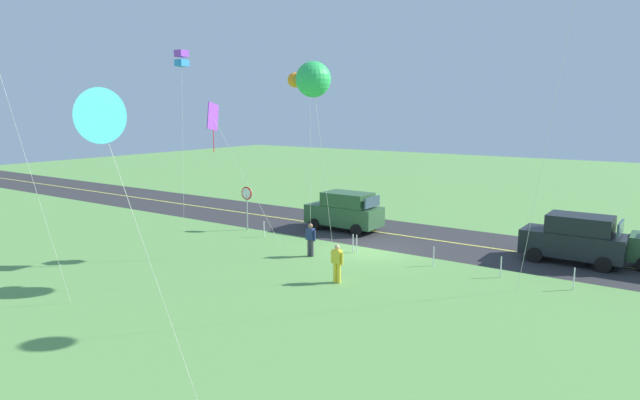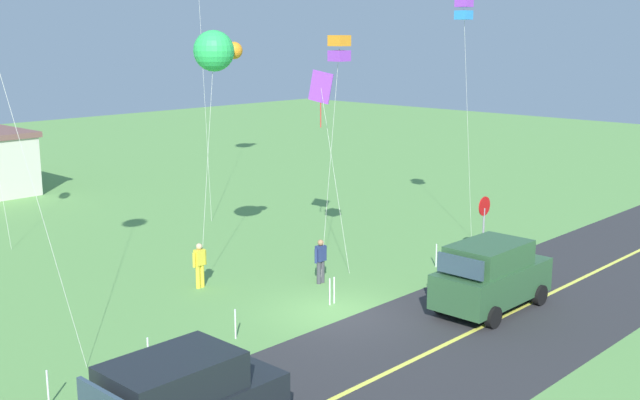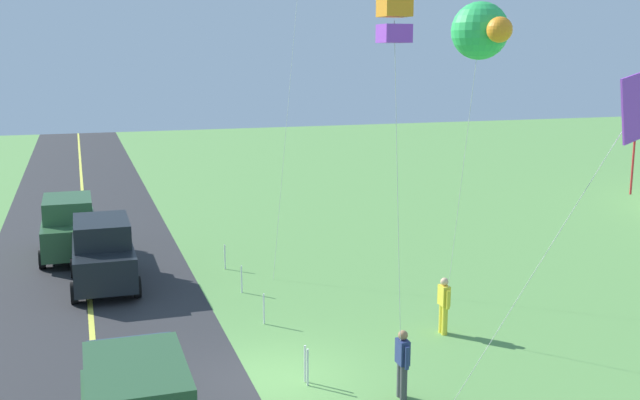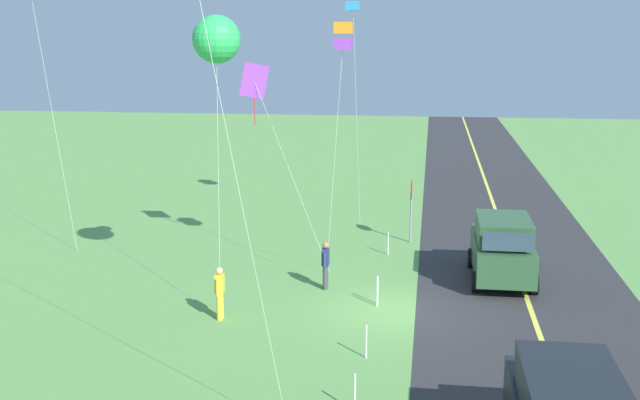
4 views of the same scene
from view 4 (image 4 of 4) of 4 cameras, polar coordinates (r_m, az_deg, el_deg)
ground_plane at (r=24.30m, az=5.75°, el=-8.15°), size 120.00×120.00×0.10m
asphalt_road at (r=24.47m, az=15.25°, el=-8.25°), size 120.00×7.00×0.00m
road_centre_stripe at (r=24.47m, az=15.25°, el=-8.24°), size 120.00×0.16×0.00m
car_suv_foreground at (r=27.48m, az=13.10°, el=-3.41°), size 4.40×2.12×2.24m
stop_sign at (r=31.80m, az=6.64°, el=0.08°), size 0.76×0.08×2.56m
person_adult_near at (r=23.43m, az=-7.29°, el=-6.59°), size 0.58×0.22×1.60m
person_adult_companion at (r=25.98m, az=0.40°, el=-4.64°), size 0.58×0.22×1.60m
kite_red_low at (r=23.36m, az=-7.49°, el=11.50°), size 2.24×1.40×8.84m
kite_blue_mid at (r=25.22m, az=1.71°, el=11.77°), size 0.66×0.80×8.66m
kite_green_far at (r=28.64m, az=-4.73°, el=8.38°), size 1.80×3.54×7.33m
kite_pink_drift at (r=33.42m, az=2.41°, el=14.28°), size 1.03×0.61×10.13m
fence_post_1 at (r=17.99m, az=2.54°, el=-13.79°), size 0.05×0.05×0.90m
fence_post_2 at (r=20.74m, az=3.37°, el=-10.22°), size 0.05×0.05×0.90m
fence_post_3 at (r=24.52m, az=4.17°, el=-6.70°), size 0.05×0.05×0.90m
fence_post_4 at (r=24.72m, az=4.20°, el=-6.55°), size 0.05×0.05×0.90m
fence_post_5 at (r=30.22m, az=4.97°, el=-3.14°), size 0.05×0.05×0.90m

